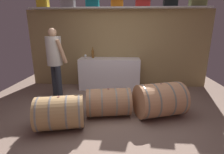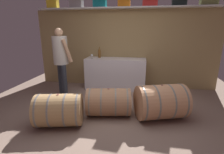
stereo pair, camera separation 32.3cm
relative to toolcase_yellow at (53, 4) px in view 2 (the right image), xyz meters
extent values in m
cube|color=#7E675A|center=(2.05, -1.52, -2.37)|extent=(6.40, 7.65, 0.02)
cube|color=#9A8052|center=(2.05, 0.15, -1.26)|extent=(5.20, 0.10, 2.19)
cube|color=silver|center=(2.05, 0.00, -0.15)|extent=(4.79, 0.40, 0.03)
cube|color=yellow|center=(0.00, 0.00, 0.00)|extent=(0.30, 0.21, 0.26)
cube|color=gray|center=(0.70, 0.00, -0.03)|extent=(0.37, 0.20, 0.21)
cube|color=#117B86|center=(1.37, 0.00, 0.03)|extent=(0.35, 0.22, 0.31)
cube|color=orange|center=(2.02, 0.00, 0.02)|extent=(0.33, 0.24, 0.29)
cube|color=red|center=(2.70, 0.00, 0.00)|extent=(0.39, 0.30, 0.27)
cube|color=black|center=(3.42, 0.00, -0.03)|extent=(0.36, 0.24, 0.21)
cube|color=white|center=(1.83, -0.18, -1.92)|extent=(1.69, 0.54, 0.87)
cylinder|color=brown|center=(1.35, -0.10, -1.39)|extent=(0.07, 0.07, 0.19)
sphere|color=brown|center=(1.35, -0.10, -1.28)|extent=(0.07, 0.07, 0.07)
cylinder|color=brown|center=(1.35, -0.10, -1.23)|extent=(0.03, 0.03, 0.09)
cylinder|color=white|center=(1.18, -0.28, -1.48)|extent=(0.07, 0.07, 0.00)
cylinder|color=white|center=(1.18, -0.28, -1.45)|extent=(0.01, 0.01, 0.06)
sphere|color=white|center=(1.18, -0.28, -1.40)|extent=(0.07, 0.07, 0.07)
sphere|color=maroon|center=(1.18, -0.28, -1.41)|extent=(0.04, 0.04, 0.04)
cylinder|color=#A97954|center=(1.93, -1.80, -2.08)|extent=(0.93, 0.68, 0.54)
cylinder|color=gray|center=(1.58, -1.86, -2.08)|extent=(0.12, 0.55, 0.56)
cylinder|color=gray|center=(1.80, -1.82, -2.08)|extent=(0.12, 0.55, 0.56)
cylinder|color=gray|center=(2.07, -1.78, -2.08)|extent=(0.12, 0.55, 0.56)
cylinder|color=gray|center=(2.29, -1.74, -2.08)|extent=(0.12, 0.55, 0.56)
cylinder|color=#8F4647|center=(1.93, -1.80, -1.80)|extent=(0.04, 0.04, 0.01)
cylinder|color=tan|center=(2.94, -1.75, -2.03)|extent=(1.06, 0.90, 0.65)
cylinder|color=slate|center=(2.58, -1.86, -2.03)|extent=(0.23, 0.64, 0.67)
cylinder|color=slate|center=(2.80, -1.79, -2.03)|extent=(0.23, 0.64, 0.67)
cylinder|color=slate|center=(3.08, -1.70, -2.03)|extent=(0.23, 0.64, 0.67)
cylinder|color=slate|center=(3.30, -1.63, -2.03)|extent=(0.23, 0.64, 0.67)
cylinder|color=#86544F|center=(2.94, -1.75, -1.69)|extent=(0.04, 0.04, 0.01)
cylinder|color=#A57F51|center=(1.14, -2.32, -2.07)|extent=(0.90, 0.73, 0.57)
cylinder|color=slate|center=(0.82, -2.39, -2.07)|extent=(0.16, 0.58, 0.58)
cylinder|color=slate|center=(1.02, -2.34, -2.07)|extent=(0.16, 0.58, 0.58)
cylinder|color=slate|center=(1.26, -2.29, -2.07)|extent=(0.16, 0.58, 0.58)
cylinder|color=slate|center=(1.47, -2.24, -2.07)|extent=(0.16, 0.58, 0.58)
cylinder|color=#904848|center=(1.14, -2.32, -1.77)|extent=(0.04, 0.04, 0.01)
cylinder|color=#2F343E|center=(0.67, -1.03, -1.95)|extent=(0.13, 0.13, 0.82)
cylinder|color=#2F343E|center=(0.46, -0.80, -1.95)|extent=(0.13, 0.13, 0.82)
cylinder|color=silver|center=(0.56, -0.91, -1.19)|extent=(0.36, 0.36, 0.68)
sphere|color=#D9A97F|center=(0.56, -0.91, -0.77)|extent=(0.20, 0.20, 0.20)
cylinder|color=#D9A97F|center=(0.78, -0.99, -1.19)|extent=(0.24, 0.23, 0.57)
cylinder|color=#D9A97F|center=(0.50, -0.69, -1.19)|extent=(0.23, 0.22, 0.58)
camera|label=1|loc=(2.20, -4.91, -0.68)|focal=27.48mm
camera|label=2|loc=(2.52, -4.87, -0.68)|focal=27.48mm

